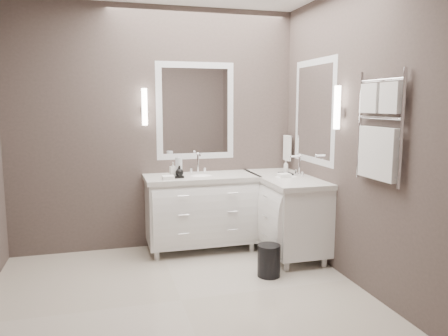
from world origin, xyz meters
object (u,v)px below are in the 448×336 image
object	(u,v)px
towel_ladder	(379,134)
vanity_back	(201,207)
vanity_right	(285,209)
waste_bin	(269,261)

from	to	relation	value
towel_ladder	vanity_back	bearing A→B (deg)	124.10
vanity_right	waste_bin	world-z (taller)	vanity_right
towel_ladder	waste_bin	distance (m)	1.56
vanity_back	waste_bin	world-z (taller)	vanity_back
vanity_right	waste_bin	xyz separation A→B (m)	(-0.43, -0.61, -0.33)
vanity_back	towel_ladder	bearing A→B (deg)	-55.90
vanity_right	waste_bin	bearing A→B (deg)	-124.91
vanity_right	towel_ladder	bearing A→B (deg)	-80.16
vanity_right	towel_ladder	distance (m)	1.60
vanity_right	waste_bin	distance (m)	0.81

